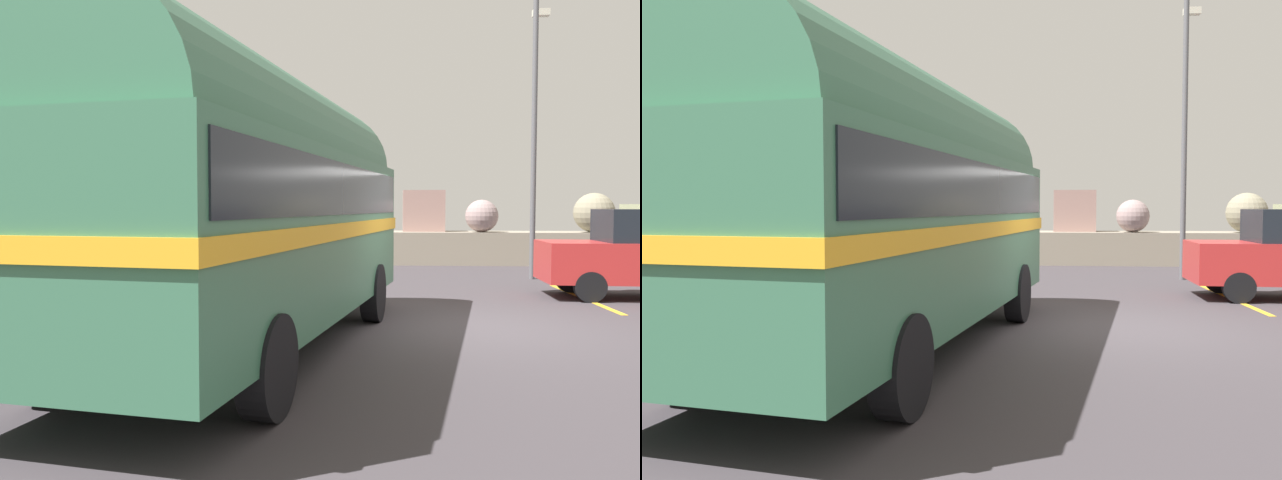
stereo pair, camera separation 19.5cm
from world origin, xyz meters
TOP-DOWN VIEW (x-y plane):
  - ground at (0.00, 0.00)m, footprint 32.00×26.00m
  - breakwater at (0.15, 11.79)m, footprint 31.36×2.11m
  - vintage_coach at (-3.10, -1.92)m, footprint 4.06×8.89m
  - lamp_post at (2.84, 7.24)m, footprint 0.66×1.12m

SIDE VIEW (x-z plane):
  - ground at x=0.00m, z-range 0.00..0.02m
  - breakwater at x=0.15m, z-range -0.53..1.96m
  - vintage_coach at x=-3.10m, z-range 0.20..3.90m
  - lamp_post at x=2.84m, z-range 0.42..7.75m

